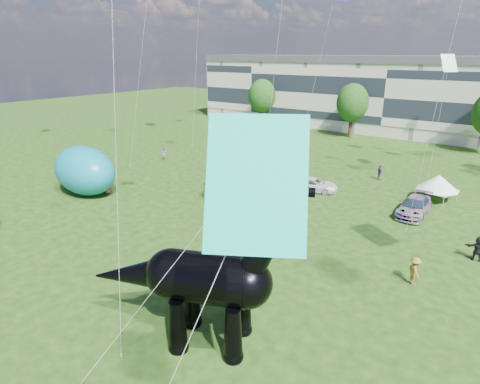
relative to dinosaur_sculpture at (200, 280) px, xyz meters
The scene contains 13 objects.
ground 4.04m from the dinosaur_sculpture, behind, with size 220.00×220.00×0.00m, color #16330C.
terrace_row 62.51m from the dinosaur_sculpture, 99.36° to the left, with size 78.00×11.00×12.00m, color beige.
tree_far_left 61.74m from the dinosaur_sculpture, 121.43° to the left, with size 5.20×5.20×9.44m.
tree_mid_left 54.57m from the dinosaur_sculpture, 105.06° to the left, with size 5.20×5.20×9.44m.
dinosaur_sculpture is the anchor object (origin of this frame).
car_silver 30.90m from the dinosaur_sculpture, 125.11° to the left, with size 1.93×4.80×1.64m, color silver.
car_grey 27.24m from the dinosaur_sculpture, 114.21° to the left, with size 1.65×4.72×1.56m, color slate.
car_white 24.90m from the dinosaur_sculpture, 104.34° to the left, with size 2.26×4.91×1.36m, color white.
car_dark 23.94m from the dinosaur_sculpture, 80.42° to the left, with size 2.22×5.47×1.59m, color #595960.
gazebo_near 28.94m from the dinosaur_sculpture, 80.68° to the left, with size 4.56×4.56×2.60m.
gazebo_left 36.37m from the dinosaur_sculpture, 125.44° to the left, with size 5.24×5.24×2.79m.
inflatable_teal 25.92m from the dinosaur_sculpture, 159.06° to the left, with size 7.83×4.89×4.89m, color #0D7F9D.
visitors 15.27m from the dinosaur_sculpture, 104.63° to the left, with size 50.30×42.11×1.81m.
Camera 1 is at (13.70, -11.75, 13.66)m, focal length 30.00 mm.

